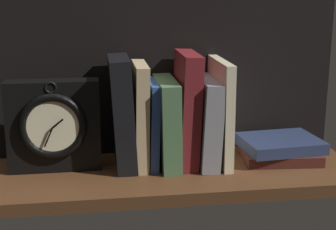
{
  "coord_description": "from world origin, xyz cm",
  "views": [
    {
      "loc": [
        -16.04,
        -97.9,
        37.63
      ],
      "look_at": [
        -1.03,
        3.61,
        10.58
      ],
      "focal_mm": 54.83,
      "sensor_mm": 36.0,
      "label": 1
    }
  ],
  "objects_px": {
    "book_black_skeptic": "(122,113)",
    "book_blue_modern": "(152,124)",
    "book_cream_twain": "(220,112)",
    "book_tan_shortstories": "(140,115)",
    "book_green_romantic": "(167,122)",
    "book_stack_side": "(280,148)",
    "framed_clock": "(54,126)",
    "book_gray_chess": "(205,121)",
    "book_maroon_dawkins": "(186,109)"
  },
  "relations": [
    {
      "from": "book_cream_twain",
      "to": "framed_clock",
      "type": "relative_size",
      "value": 1.16
    },
    {
      "from": "book_maroon_dawkins",
      "to": "framed_clock",
      "type": "distance_m",
      "value": 0.27
    },
    {
      "from": "book_gray_chess",
      "to": "book_blue_modern",
      "type": "bearing_deg",
      "value": 180.0
    },
    {
      "from": "book_green_romantic",
      "to": "book_gray_chess",
      "type": "relative_size",
      "value": 1.0
    },
    {
      "from": "book_black_skeptic",
      "to": "book_gray_chess",
      "type": "height_order",
      "value": "book_black_skeptic"
    },
    {
      "from": "book_tan_shortstories",
      "to": "book_gray_chess",
      "type": "relative_size",
      "value": 1.19
    },
    {
      "from": "book_blue_modern",
      "to": "book_tan_shortstories",
      "type": "bearing_deg",
      "value": 180.0
    },
    {
      "from": "book_stack_side",
      "to": "book_green_romantic",
      "type": "bearing_deg",
      "value": 177.78
    },
    {
      "from": "book_maroon_dawkins",
      "to": "book_cream_twain",
      "type": "xyz_separation_m",
      "value": [
        0.07,
        0.0,
        -0.01
      ]
    },
    {
      "from": "book_green_romantic",
      "to": "book_cream_twain",
      "type": "relative_size",
      "value": 0.83
    },
    {
      "from": "book_cream_twain",
      "to": "book_tan_shortstories",
      "type": "bearing_deg",
      "value": 180.0
    },
    {
      "from": "book_blue_modern",
      "to": "book_cream_twain",
      "type": "height_order",
      "value": "book_cream_twain"
    },
    {
      "from": "book_maroon_dawkins",
      "to": "book_gray_chess",
      "type": "relative_size",
      "value": 1.3
    },
    {
      "from": "book_black_skeptic",
      "to": "book_tan_shortstories",
      "type": "height_order",
      "value": "book_black_skeptic"
    },
    {
      "from": "book_black_skeptic",
      "to": "book_green_romantic",
      "type": "distance_m",
      "value": 0.1
    },
    {
      "from": "book_gray_chess",
      "to": "book_maroon_dawkins",
      "type": "bearing_deg",
      "value": 180.0
    },
    {
      "from": "book_black_skeptic",
      "to": "book_cream_twain",
      "type": "relative_size",
      "value": 1.05
    },
    {
      "from": "book_tan_shortstories",
      "to": "book_stack_side",
      "type": "distance_m",
      "value": 0.31
    },
    {
      "from": "book_stack_side",
      "to": "book_maroon_dawkins",
      "type": "bearing_deg",
      "value": 177.34
    },
    {
      "from": "book_tan_shortstories",
      "to": "book_cream_twain",
      "type": "distance_m",
      "value": 0.17
    },
    {
      "from": "book_blue_modern",
      "to": "book_green_romantic",
      "type": "relative_size",
      "value": 0.98
    },
    {
      "from": "book_cream_twain",
      "to": "book_maroon_dawkins",
      "type": "bearing_deg",
      "value": 180.0
    },
    {
      "from": "book_maroon_dawkins",
      "to": "book_stack_side",
      "type": "bearing_deg",
      "value": -2.66
    },
    {
      "from": "book_tan_shortstories",
      "to": "book_green_romantic",
      "type": "bearing_deg",
      "value": 0.0
    },
    {
      "from": "book_maroon_dawkins",
      "to": "book_cream_twain",
      "type": "bearing_deg",
      "value": 0.0
    },
    {
      "from": "book_gray_chess",
      "to": "book_stack_side",
      "type": "distance_m",
      "value": 0.18
    },
    {
      "from": "book_tan_shortstories",
      "to": "book_green_romantic",
      "type": "height_order",
      "value": "book_tan_shortstories"
    },
    {
      "from": "book_tan_shortstories",
      "to": "book_blue_modern",
      "type": "relative_size",
      "value": 1.21
    },
    {
      "from": "book_black_skeptic",
      "to": "framed_clock",
      "type": "bearing_deg",
      "value": -178.21
    },
    {
      "from": "framed_clock",
      "to": "book_cream_twain",
      "type": "bearing_deg",
      "value": 0.72
    },
    {
      "from": "book_black_skeptic",
      "to": "book_tan_shortstories",
      "type": "relative_size",
      "value": 1.06
    },
    {
      "from": "book_tan_shortstories",
      "to": "book_blue_modern",
      "type": "bearing_deg",
      "value": 0.0
    },
    {
      "from": "book_gray_chess",
      "to": "book_stack_side",
      "type": "height_order",
      "value": "book_gray_chess"
    },
    {
      "from": "book_tan_shortstories",
      "to": "book_gray_chess",
      "type": "bearing_deg",
      "value": 0.0
    },
    {
      "from": "book_black_skeptic",
      "to": "book_green_romantic",
      "type": "height_order",
      "value": "book_black_skeptic"
    },
    {
      "from": "book_blue_modern",
      "to": "book_gray_chess",
      "type": "height_order",
      "value": "book_gray_chess"
    },
    {
      "from": "book_blue_modern",
      "to": "book_stack_side",
      "type": "bearing_deg",
      "value": -1.97
    },
    {
      "from": "book_green_romantic",
      "to": "book_stack_side",
      "type": "height_order",
      "value": "book_green_romantic"
    },
    {
      "from": "book_blue_modern",
      "to": "book_gray_chess",
      "type": "bearing_deg",
      "value": 0.0
    },
    {
      "from": "book_cream_twain",
      "to": "book_stack_side",
      "type": "height_order",
      "value": "book_cream_twain"
    },
    {
      "from": "book_black_skeptic",
      "to": "book_green_romantic",
      "type": "relative_size",
      "value": 1.27
    },
    {
      "from": "book_green_romantic",
      "to": "book_maroon_dawkins",
      "type": "xyz_separation_m",
      "value": [
        0.04,
        0.0,
        0.03
      ]
    },
    {
      "from": "book_black_skeptic",
      "to": "book_blue_modern",
      "type": "xyz_separation_m",
      "value": [
        0.06,
        0.0,
        -0.03
      ]
    },
    {
      "from": "book_maroon_dawkins",
      "to": "framed_clock",
      "type": "height_order",
      "value": "book_maroon_dawkins"
    },
    {
      "from": "book_maroon_dawkins",
      "to": "book_gray_chess",
      "type": "bearing_deg",
      "value": 0.0
    },
    {
      "from": "book_cream_twain",
      "to": "framed_clock",
      "type": "height_order",
      "value": "book_cream_twain"
    },
    {
      "from": "book_maroon_dawkins",
      "to": "book_stack_side",
      "type": "height_order",
      "value": "book_maroon_dawkins"
    },
    {
      "from": "book_tan_shortstories",
      "to": "book_cream_twain",
      "type": "xyz_separation_m",
      "value": [
        0.17,
        0.0,
        0.0
      ]
    },
    {
      "from": "framed_clock",
      "to": "book_stack_side",
      "type": "xyz_separation_m",
      "value": [
        0.48,
        -0.01,
        -0.07
      ]
    },
    {
      "from": "book_green_romantic",
      "to": "book_gray_chess",
      "type": "bearing_deg",
      "value": 0.0
    }
  ]
}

